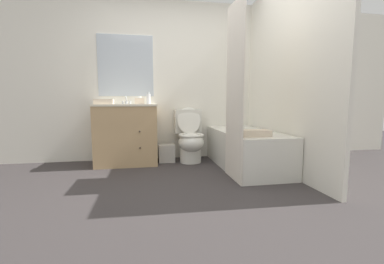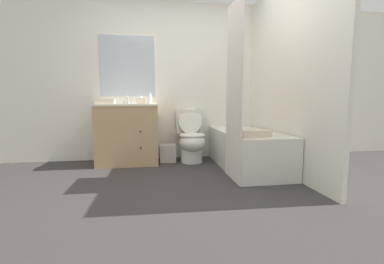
{
  "view_description": "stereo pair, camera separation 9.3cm",
  "coord_description": "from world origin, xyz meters",
  "views": [
    {
      "loc": [
        -0.52,
        -2.47,
        0.92
      ],
      "look_at": [
        0.08,
        0.77,
        0.53
      ],
      "focal_mm": 24.0,
      "sensor_mm": 36.0,
      "label": 1
    },
    {
      "loc": [
        -0.43,
        -2.49,
        0.92
      ],
      "look_at": [
        0.08,
        0.77,
        0.53
      ],
      "focal_mm": 24.0,
      "sensor_mm": 36.0,
      "label": 2
    }
  ],
  "objects": [
    {
      "name": "tissue_box",
      "position": [
        -0.59,
        1.43,
        0.93
      ],
      "size": [
        0.14,
        0.13,
        0.11
      ],
      "color": "beige",
      "rests_on": "vanity_cabinet"
    },
    {
      "name": "soap_dispenser",
      "position": [
        -0.46,
        1.38,
        0.97
      ],
      "size": [
        0.06,
        0.06,
        0.17
      ],
      "color": "silver",
      "rests_on": "vanity_cabinet"
    },
    {
      "name": "toilet",
      "position": [
        0.16,
        1.37,
        0.36
      ],
      "size": [
        0.42,
        0.63,
        0.84
      ],
      "color": "silver",
      "rests_on": "ground_plane"
    },
    {
      "name": "wall_right",
      "position": [
        1.27,
        0.85,
        1.25
      ],
      "size": [
        0.05,
        2.7,
        2.5
      ],
      "color": "white",
      "rests_on": "ground_plane"
    },
    {
      "name": "shower_curtain",
      "position": [
        0.5,
        0.37,
        1.02
      ],
      "size": [
        0.01,
        0.56,
        2.04
      ],
      "color": "silver",
      "rests_on": "ground_plane"
    },
    {
      "name": "sink_faucet",
      "position": [
        -0.79,
        1.62,
        0.92
      ],
      "size": [
        0.14,
        0.12,
        0.12
      ],
      "color": "silver",
      "rests_on": "vanity_cabinet"
    },
    {
      "name": "bathtub",
      "position": [
        0.87,
        0.9,
        0.26
      ],
      "size": [
        0.72,
        1.6,
        0.52
      ],
      "color": "silver",
      "rests_on": "ground_plane"
    },
    {
      "name": "hand_towel_folded",
      "position": [
        -1.07,
        1.26,
        0.92
      ],
      "size": [
        0.25,
        0.16,
        0.07
      ],
      "color": "beige",
      "rests_on": "vanity_cabinet"
    },
    {
      "name": "bath_towel_folded",
      "position": [
        0.75,
        0.35,
        0.55
      ],
      "size": [
        0.35,
        0.19,
        0.08
      ],
      "color": "beige",
      "rests_on": "bathtub"
    },
    {
      "name": "vanity_cabinet",
      "position": [
        -0.79,
        1.41,
        0.46
      ],
      "size": [
        0.9,
        0.61,
        0.89
      ],
      "color": "tan",
      "rests_on": "ground_plane"
    },
    {
      "name": "wall_back",
      "position": [
        -0.01,
        1.73,
        1.25
      ],
      "size": [
        8.0,
        0.06,
        2.5
      ],
      "color": "white",
      "rests_on": "ground_plane"
    },
    {
      "name": "ground_plane",
      "position": [
        0.0,
        0.0,
        0.0
      ],
      "size": [
        14.0,
        14.0,
        0.0
      ],
      "primitive_type": "plane",
      "color": "#383333"
    },
    {
      "name": "wastebasket",
      "position": [
        -0.2,
        1.42,
        0.13
      ],
      "size": [
        0.24,
        0.21,
        0.27
      ],
      "color": "#B7B2A8",
      "rests_on": "ground_plane"
    }
  ]
}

